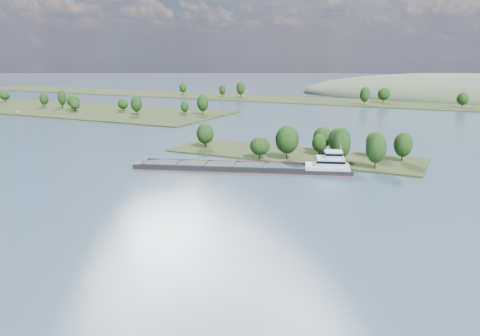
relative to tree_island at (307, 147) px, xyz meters
The scene contains 7 objects.
ground 58.88m from the tree_island, 96.36° to the right, with size 1800.00×1800.00×0.00m, color #334659.
tree_island is the anchor object (origin of this frame).
left_bank 248.72m from the tree_island, 160.81° to the left, with size 300.00×80.00×15.59m.
back_shoreline 221.43m from the tree_island, 89.51° to the left, with size 900.00×60.00×15.60m.
hill_west 326.07m from the tree_island, 80.56° to the left, with size 320.00×160.00×44.00m, color #45573C.
cargo_barge 28.18m from the tree_island, 109.39° to the right, with size 74.59×31.87×10.22m.
motorboat 223.88m from the tree_island, 167.15° to the left, with size 2.32×6.17×2.38m, color silver.
Camera 1 is at (59.57, 7.69, 39.00)m, focal length 35.00 mm.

